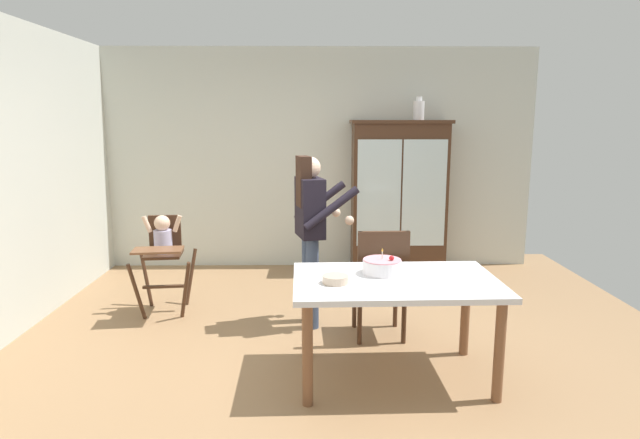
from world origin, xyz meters
TOP-DOWN VIEW (x-y plane):
  - ground_plane at (0.00, 0.00)m, footprint 6.24×6.24m
  - wall_back at (0.00, 2.63)m, footprint 5.32×0.06m
  - china_cabinet at (0.97, 2.37)m, footprint 1.18×0.48m
  - ceramic_vase at (1.19, 2.37)m, footprint 0.13×0.13m
  - high_chair_with_toddler at (-1.49, 0.93)m, footprint 0.63×0.73m
  - adult_person at (-0.08, 0.58)m, footprint 0.59×0.58m
  - dining_table at (0.52, -0.45)m, footprint 1.45×0.94m
  - birthday_cake at (0.43, -0.32)m, footprint 0.28×0.28m
  - serving_bowl at (0.09, -0.54)m, footprint 0.18×0.18m
  - dining_chair_far_side at (0.50, 0.23)m, footprint 0.46×0.46m

SIDE VIEW (x-z plane):
  - ground_plane at x=0.00m, z-range 0.00..0.00m
  - dining_chair_far_side at x=0.50m, z-range 0.08..1.04m
  - dining_table at x=0.52m, z-range 0.27..1.01m
  - high_chair_with_toddler at x=-1.49m, z-range 0.18..1.13m
  - serving_bowl at x=0.09m, z-range 0.74..0.79m
  - birthday_cake at x=0.43m, z-range 0.70..0.89m
  - china_cabinet at x=0.97m, z-range 0.01..1.84m
  - adult_person at x=-0.08m, z-range 0.20..1.73m
  - wall_back at x=0.00m, z-range 0.00..2.70m
  - ceramic_vase at x=1.19m, z-range 1.82..2.09m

